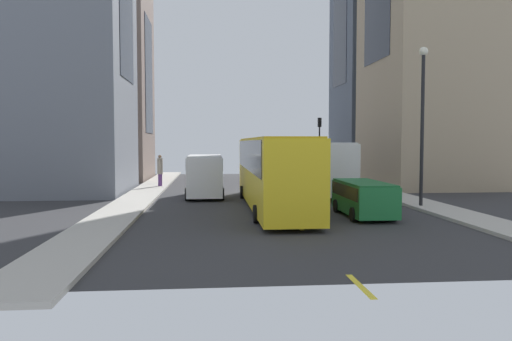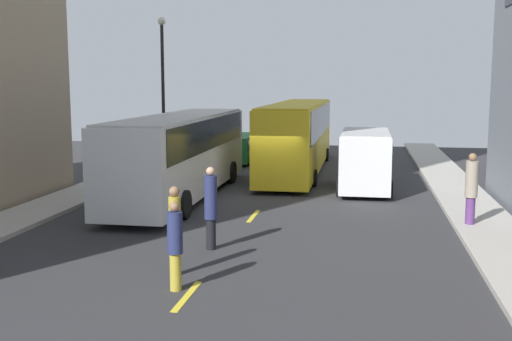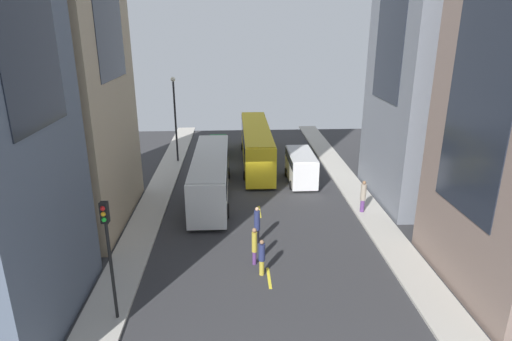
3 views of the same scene
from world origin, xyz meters
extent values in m
plane|color=#333335|center=(0.00, 0.00, 0.00)|extent=(41.65, 41.65, 0.00)
cube|color=#B2ADA3|center=(-7.76, 0.00, 0.07)|extent=(2.13, 44.00, 0.15)
cube|color=#B2ADA3|center=(7.76, 0.00, 0.07)|extent=(2.13, 44.00, 0.15)
cube|color=yellow|center=(0.00, -21.00, 0.01)|extent=(0.16, 2.00, 0.01)
cube|color=yellow|center=(0.00, -12.60, 0.01)|extent=(0.16, 2.00, 0.01)
cube|color=yellow|center=(0.00, -4.20, 0.01)|extent=(0.16, 2.00, 0.01)
cube|color=yellow|center=(0.00, 4.20, 0.01)|extent=(0.16, 2.00, 0.01)
cube|color=yellow|center=(0.00, 12.60, 0.01)|extent=(0.16, 2.00, 0.01)
cube|color=yellow|center=(0.00, 21.00, 0.01)|extent=(0.16, 2.00, 0.01)
cube|color=#7A665B|center=(13.87, -13.81, 9.34)|extent=(9.69, 9.19, 18.68)
cube|color=#1E232D|center=(13.87, -13.81, 9.34)|extent=(9.79, 5.05, 10.27)
cube|color=silver|center=(-3.54, -1.09, 1.77)|extent=(2.55, 12.64, 3.00)
cube|color=black|center=(-3.54, -1.09, 2.62)|extent=(2.60, 11.63, 1.20)
cube|color=beige|center=(-3.54, -1.09, 3.31)|extent=(2.45, 12.13, 0.08)
cylinder|color=black|center=(-4.72, 2.82, 0.50)|extent=(0.46, 1.00, 1.00)
cylinder|color=black|center=(-2.37, 2.82, 0.50)|extent=(0.46, 1.00, 1.00)
cylinder|color=black|center=(-4.72, -5.01, 0.50)|extent=(0.46, 1.00, 1.00)
cylinder|color=black|center=(-2.37, -5.01, 0.50)|extent=(0.46, 1.00, 1.00)
cube|color=yellow|center=(0.37, 7.10, 1.86)|extent=(2.45, 14.76, 3.30)
cube|color=black|center=(0.37, 7.10, 2.72)|extent=(2.50, 13.58, 1.48)
cube|color=gold|center=(0.37, 7.10, 3.55)|extent=(2.35, 14.17, 0.08)
cylinder|color=black|center=(-0.76, 11.67, 0.38)|extent=(0.44, 0.76, 0.76)
cylinder|color=black|center=(1.49, 11.67, 0.38)|extent=(0.44, 0.76, 0.76)
cylinder|color=black|center=(-0.76, 2.52, 0.38)|extent=(0.44, 0.76, 0.76)
cylinder|color=black|center=(1.49, 2.52, 0.38)|extent=(0.44, 0.76, 0.76)
cube|color=white|center=(3.84, 1.72, 1.35)|extent=(2.05, 5.22, 2.30)
cube|color=black|center=(3.84, 1.72, 2.10)|extent=(2.09, 4.80, 0.69)
cube|color=silver|center=(3.84, 1.72, 2.54)|extent=(1.97, 5.01, 0.08)
cylinder|color=black|center=(2.89, 3.34, 0.36)|extent=(0.37, 0.72, 0.72)
cylinder|color=black|center=(4.78, 3.34, 0.36)|extent=(0.37, 0.72, 0.72)
cylinder|color=black|center=(2.89, 0.11, 0.36)|extent=(0.37, 0.72, 0.72)
cylinder|color=black|center=(4.78, 0.11, 0.36)|extent=(0.37, 0.72, 0.72)
cube|color=#1E7238|center=(-3.42, 10.26, 0.84)|extent=(1.78, 4.62, 1.34)
cube|color=black|center=(-3.42, 10.26, 1.18)|extent=(1.82, 4.25, 0.56)
cube|color=#1A612F|center=(-3.42, 10.26, 1.55)|extent=(1.71, 4.44, 0.08)
cylinder|color=black|center=(-4.24, 11.70, 0.31)|extent=(0.32, 0.62, 0.62)
cylinder|color=black|center=(-2.60, 11.70, 0.31)|extent=(0.32, 0.62, 0.62)
cylinder|color=black|center=(-4.24, 8.83, 0.31)|extent=(0.32, 0.62, 0.62)
cylinder|color=black|center=(-2.60, 8.83, 0.31)|extent=(0.32, 0.62, 0.62)
cylinder|color=#593372|center=(-0.70, -11.17, 0.39)|extent=(0.22, 0.22, 0.79)
cylinder|color=gold|center=(-0.70, -11.17, 1.37)|extent=(0.30, 0.30, 1.17)
sphere|color=#8C6647|center=(-0.70, -11.17, 2.08)|extent=(0.25, 0.25, 0.25)
cylinder|color=black|center=(-0.42, -8.70, 0.44)|extent=(0.27, 0.27, 0.88)
cylinder|color=navy|center=(-0.42, -8.70, 1.50)|extent=(0.36, 0.36, 1.24)
sphere|color=tan|center=(-0.42, -8.70, 2.23)|extent=(0.24, 0.24, 0.24)
cylinder|color=gold|center=(-0.36, -12.25, 0.43)|extent=(0.26, 0.26, 0.87)
cylinder|color=navy|center=(-0.36, -12.25, 1.34)|extent=(0.35, 0.35, 0.95)
sphere|color=#8C6647|center=(-0.36, -12.25, 1.94)|extent=(0.23, 0.23, 0.23)
cylinder|color=#593372|center=(7.20, -4.82, 0.59)|extent=(0.30, 0.30, 0.88)
cylinder|color=gray|center=(7.20, -4.82, 1.61)|extent=(0.40, 0.40, 1.17)
sphere|color=#8C6647|center=(7.20, -4.82, 2.32)|extent=(0.25, 0.25, 0.25)
cylinder|color=black|center=(-7.09, -15.58, 2.50)|extent=(0.14, 0.14, 4.70)
cube|color=black|center=(-7.09, -15.58, 5.30)|extent=(0.32, 0.32, 0.90)
sphere|color=red|center=(-7.09, -15.76, 5.55)|extent=(0.20, 0.20, 0.20)
sphere|color=orange|center=(-7.09, -15.76, 5.30)|extent=(0.20, 0.20, 0.20)
sphere|color=green|center=(-7.09, -15.76, 5.05)|extent=(0.20, 0.20, 0.20)
cylinder|color=black|center=(-7.19, 7.84, 3.95)|extent=(0.18, 0.18, 7.60)
sphere|color=silver|center=(-7.19, 7.84, 7.93)|extent=(0.44, 0.44, 0.44)
camera|label=1|loc=(3.48, 32.20, 3.37)|focal=34.94mm
camera|label=2|loc=(3.78, -25.46, 4.72)|focal=43.96mm
camera|label=3|loc=(-1.70, -31.96, 12.61)|focal=29.99mm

